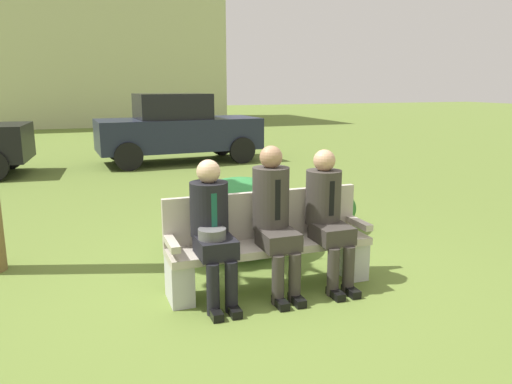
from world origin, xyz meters
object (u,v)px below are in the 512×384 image
Objects in this scene: park_bench at (268,243)px; shrub_mid_lawn at (320,208)px; parked_car_far at (178,128)px; seated_man_right at (327,211)px; building_backdrop at (70,25)px; seated_man_middle at (274,212)px; seated_man_left at (212,224)px; shrub_near_bench at (240,215)px.

shrub_mid_lawn is (1.33, 1.48, -0.13)m from park_bench.
seated_man_right is at bearing -91.23° from parked_car_far.
building_backdrop is at bearing 98.53° from parked_car_far.
park_bench is at bearing 92.55° from seated_man_middle.
park_bench is 0.14× the size of building_backdrop.
building_backdrop is (-2.23, 14.88, 3.89)m from parked_car_far.
shrub_mid_lawn is at bearing 50.45° from seated_man_middle.
seated_man_left is 0.97× the size of seated_man_right.
shrub_near_bench is (-0.48, 1.19, -0.30)m from seated_man_right.
seated_man_right is 0.09× the size of building_backdrop.
seated_man_right is (0.55, -0.13, 0.30)m from park_bench.
building_backdrop reaches higher than parked_car_far.
parked_car_far is at bearing -81.47° from building_backdrop.
seated_man_middle is at bearing -93.06° from shrub_near_bench.
seated_man_middle is 0.99× the size of shrub_near_bench.
shrub_near_bench is 1.44× the size of shrub_mid_lawn.
seated_man_right is 1.83m from shrub_mid_lawn.
seated_man_left is 8.14m from parked_car_far.
building_backdrop is (-1.58, 21.71, 4.30)m from shrub_near_bench.
shrub_near_bench is at bearing 86.94° from seated_man_middle.
shrub_near_bench is at bearing 61.59° from seated_man_left.
seated_man_left is 0.93× the size of seated_man_middle.
seated_man_middle is 1.43× the size of shrub_mid_lawn.
building_backdrop is at bearing 95.14° from seated_man_right.
seated_man_middle reaches higher than shrub_mid_lawn.
parked_car_far reaches higher than park_bench.
parked_car_far reaches higher than seated_man_right.
seated_man_right is at bearing -115.81° from shrub_mid_lawn.
seated_man_left is at bearing -179.51° from seated_man_right.
shrub_mid_lawn is 6.47m from parked_car_far.
building_backdrop is at bearing 92.32° from seated_man_left.
seated_man_right is 1.32m from shrub_near_bench.
park_bench is at bearing -131.88° from shrub_mid_lawn.
seated_man_right is (1.13, 0.01, 0.02)m from seated_man_left.
park_bench is 1.50× the size of seated_man_right.
seated_man_middle is at bearing 1.49° from seated_man_left.
seated_man_right reaches higher than shrub_near_bench.
seated_man_left is 1.32× the size of shrub_mid_lawn.
building_backdrop is (-2.84, 21.30, 4.43)m from shrub_mid_lawn.
park_bench is at bearing 13.13° from seated_man_left.
building_backdrop is (-1.51, 22.78, 4.31)m from park_bench.
seated_man_right is at bearing -68.07° from shrub_near_bench.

